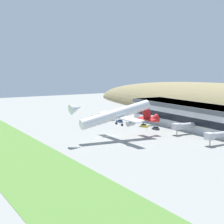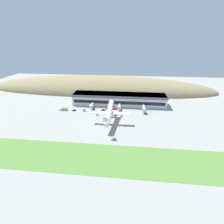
{
  "view_description": "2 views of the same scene",
  "coord_description": "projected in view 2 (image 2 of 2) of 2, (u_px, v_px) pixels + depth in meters",
  "views": [
    {
      "loc": [
        147.99,
        -84.9,
        34.07
      ],
      "look_at": [
        7.52,
        -3.1,
        12.31
      ],
      "focal_mm": 60.0,
      "sensor_mm": 36.0,
      "label": 1
    },
    {
      "loc": [
        24.84,
        -133.57,
        67.84
      ],
      "look_at": [
        9.97,
        -0.47,
        11.31
      ],
      "focal_mm": 28.0,
      "sensor_mm": 36.0,
      "label": 2
    }
  ],
  "objects": [
    {
      "name": "hill_backdrop",
      "position": [
        99.0,
        90.0,
        247.78
      ],
      "size": [
        323.14,
        69.03,
        40.3
      ],
      "primitive_type": "ellipsoid",
      "color": "#8E7F56",
      "rests_on": "ground_plane"
    },
    {
      "name": "service_car_2",
      "position": [
        74.0,
        110.0,
        176.86
      ],
      "size": [
        4.24,
        1.8,
        1.47
      ],
      "color": "#264C99",
      "rests_on": "ground_plane"
    },
    {
      "name": "ground_plane",
      "position": [
        101.0,
        123.0,
        151.22
      ],
      "size": [
        424.01,
        424.01,
        0.0
      ],
      "primitive_type": "plane",
      "color": "gray"
    },
    {
      "name": "jetway_1",
      "position": [
        119.0,
        106.0,
        177.59
      ],
      "size": [
        3.38,
        12.12,
        5.43
      ],
      "color": "silver",
      "rests_on": "ground_plane"
    },
    {
      "name": "service_car_3",
      "position": [
        94.0,
        110.0,
        177.72
      ],
      "size": [
        4.61,
        1.89,
        1.59
      ],
      "color": "gold",
      "rests_on": "ground_plane"
    },
    {
      "name": "cargo_airplane",
      "position": [
        110.0,
        112.0,
        145.87
      ],
      "size": [
        34.14,
        45.2,
        13.23
      ],
      "color": "silver"
    },
    {
      "name": "service_car_1",
      "position": [
        84.0,
        111.0,
        176.04
      ],
      "size": [
        4.04,
        2.19,
        1.61
      ],
      "color": "silver",
      "rests_on": "ground_plane"
    },
    {
      "name": "traffic_cone_0",
      "position": [
        102.0,
        112.0,
        172.68
      ],
      "size": [
        0.52,
        0.52,
        0.58
      ],
      "color": "orange",
      "rests_on": "ground_plane"
    },
    {
      "name": "jetway_0",
      "position": [
        92.0,
        105.0,
        180.8
      ],
      "size": [
        3.38,
        11.56,
        5.43
      ],
      "color": "silver",
      "rests_on": "ground_plane"
    },
    {
      "name": "grass_strip_foreground",
      "position": [
        88.0,
        157.0,
        107.74
      ],
      "size": [
        381.61,
        30.43,
        0.08
      ],
      "primitive_type": "cube",
      "color": "#568438",
      "rests_on": "ground_plane"
    },
    {
      "name": "jetway_2",
      "position": [
        144.0,
        108.0,
        173.43
      ],
      "size": [
        3.38,
        15.47,
        5.43
      ],
      "color": "silver",
      "rests_on": "ground_plane"
    },
    {
      "name": "terminal_building",
      "position": [
        119.0,
        99.0,
        191.52
      ],
      "size": [
        101.71,
        20.24,
        12.42
      ],
      "color": "silver",
      "rests_on": "ground_plane"
    },
    {
      "name": "traffic_cone_1",
      "position": [
        58.0,
        115.0,
        167.82
      ],
      "size": [
        0.52,
        0.52,
        0.58
      ],
      "color": "orange",
      "rests_on": "ground_plane"
    },
    {
      "name": "fuel_truck",
      "position": [
        64.0,
        109.0,
        177.43
      ],
      "size": [
        8.35,
        2.35,
        3.4
      ],
      "color": "silver",
      "rests_on": "ground_plane"
    },
    {
      "name": "service_car_0",
      "position": [
        103.0,
        110.0,
        177.05
      ],
      "size": [
        4.14,
        2.08,
        1.64
      ],
      "color": "#333338",
      "rests_on": "ground_plane"
    }
  ]
}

